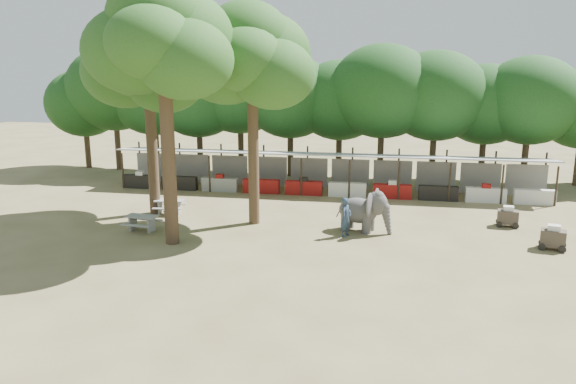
% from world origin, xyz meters
% --- Properties ---
extents(ground, '(100.00, 100.00, 0.00)m').
position_xyz_m(ground, '(0.00, 0.00, 0.00)').
color(ground, brown).
rests_on(ground, ground).
extents(vendor_stalls, '(28.00, 2.99, 2.80)m').
position_xyz_m(vendor_stalls, '(-0.00, 13.84, 1.18)').
color(vendor_stalls, '#A3A6AC').
rests_on(vendor_stalls, ground).
extents(yard_tree_left, '(7.10, 6.90, 11.02)m').
position_xyz_m(yard_tree_left, '(-9.13, 7.19, 8.20)').
color(yard_tree_left, '#332316').
rests_on(yard_tree_left, ground).
extents(yard_tree_center, '(7.10, 6.90, 12.04)m').
position_xyz_m(yard_tree_center, '(-6.13, 2.19, 9.21)').
color(yard_tree_center, '#332316').
rests_on(yard_tree_center, ground).
extents(yard_tree_back, '(7.10, 6.90, 11.36)m').
position_xyz_m(yard_tree_back, '(-3.13, 6.19, 8.54)').
color(yard_tree_back, '#332316').
rests_on(yard_tree_back, ground).
extents(backdrop_trees, '(46.46, 5.95, 8.33)m').
position_xyz_m(backdrop_trees, '(0.00, 19.00, 5.51)').
color(backdrop_trees, '#332316').
rests_on(backdrop_trees, ground).
extents(elephant, '(2.90, 2.13, 2.15)m').
position_xyz_m(elephant, '(2.80, 5.55, 1.08)').
color(elephant, '#3D3B3B').
rests_on(elephant, ground).
extents(handler, '(0.69, 0.82, 1.93)m').
position_xyz_m(handler, '(1.96, 4.56, 0.96)').
color(handler, '#26384C').
rests_on(handler, ground).
extents(picnic_table_near, '(1.75, 1.62, 0.80)m').
position_xyz_m(picnic_table_near, '(-8.25, 3.59, 0.52)').
color(picnic_table_near, gray).
rests_on(picnic_table_near, ground).
extents(picnic_table_far, '(1.75, 1.61, 0.80)m').
position_xyz_m(picnic_table_far, '(-8.13, 6.97, 0.52)').
color(picnic_table_far, gray).
rests_on(picnic_table_far, ground).
extents(cart_front, '(1.34, 1.06, 1.15)m').
position_xyz_m(cart_front, '(11.39, 4.22, 0.57)').
color(cart_front, '#332A24').
rests_on(cart_front, ground).
extents(cart_back, '(1.21, 0.88, 1.09)m').
position_xyz_m(cart_back, '(10.10, 7.71, 0.54)').
color(cart_back, '#332A24').
rests_on(cart_back, ground).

